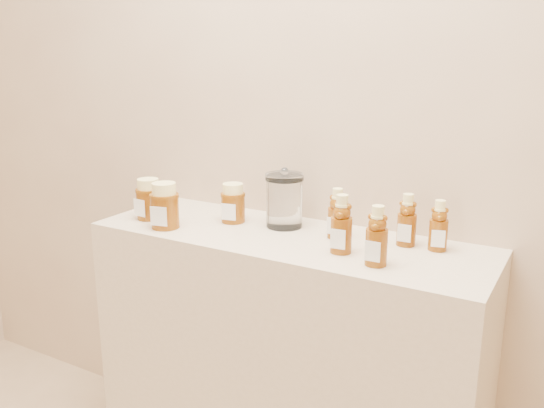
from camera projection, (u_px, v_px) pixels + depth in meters
The scene contains 11 objects.
wall_back at pixel (319, 78), 1.75m from camera, with size 3.50×0.02×2.70m, color tan.
display_table at pixel (286, 371), 1.82m from camera, with size 1.20×0.40×0.90m, color #C7B292.
bear_bottle_back_left at pixel (337, 210), 1.66m from camera, with size 0.06×0.06×0.17m, color #652F07, non-canonical shape.
bear_bottle_back_mid at pixel (407, 216), 1.60m from camera, with size 0.06×0.06×0.17m, color #652F07, non-canonical shape.
bear_bottle_back_right at pixel (439, 222), 1.56m from camera, with size 0.05×0.05×0.16m, color #652F07, non-canonical shape.
bear_bottle_front_left at pixel (342, 220), 1.54m from camera, with size 0.06×0.06×0.18m, color #652F07, non-canonical shape.
bear_bottle_front_right at pixel (377, 232), 1.45m from camera, with size 0.06×0.06×0.18m, color #652F07, non-canonical shape.
honey_jar_left at pixel (149, 199), 1.86m from camera, with size 0.08×0.08×0.13m, color #652F07, non-canonical shape.
honey_jar_back at pixel (233, 203), 1.83m from camera, with size 0.08×0.08×0.12m, color #652F07, non-canonical shape.
honey_jar_front at pixel (165, 205), 1.76m from camera, with size 0.09×0.09×0.14m, color #652F07, non-canonical shape.
glass_canister at pixel (284, 198), 1.77m from camera, with size 0.12×0.12×0.18m, color white, non-canonical shape.
Camera 1 is at (0.77, 0.12, 1.43)m, focal length 38.00 mm.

